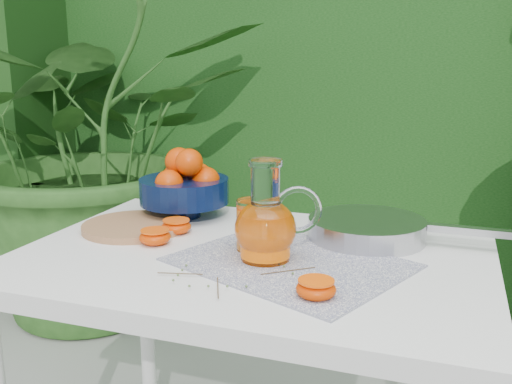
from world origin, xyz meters
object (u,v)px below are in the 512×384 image
(cutting_board, at_px, (134,226))
(fruit_bowl, at_px, (185,185))
(white_table, at_px, (253,288))
(juice_pitcher, at_px, (267,226))
(saute_pan, at_px, (368,228))

(cutting_board, height_order, fruit_bowl, fruit_bowl)
(white_table, relative_size, fruit_bowl, 3.47)
(white_table, xyz_separation_m, juice_pitcher, (0.04, -0.04, 0.16))
(juice_pitcher, bearing_deg, fruit_bowl, 140.09)
(cutting_board, relative_size, saute_pan, 0.53)
(white_table, bearing_deg, juice_pitcher, -42.46)
(cutting_board, height_order, juice_pitcher, juice_pitcher)
(juice_pitcher, height_order, saute_pan, juice_pitcher)
(white_table, relative_size, juice_pitcher, 4.78)
(white_table, bearing_deg, fruit_bowl, 140.53)
(fruit_bowl, distance_m, juice_pitcher, 0.41)
(cutting_board, bearing_deg, fruit_bowl, 66.79)
(juice_pitcher, distance_m, saute_pan, 0.28)
(white_table, xyz_separation_m, saute_pan, (0.22, 0.18, 0.11))
(white_table, height_order, saute_pan, saute_pan)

